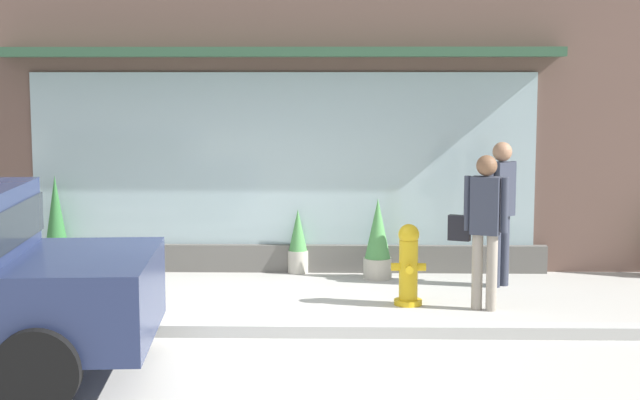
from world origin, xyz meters
TOP-DOWN VIEW (x-y plane):
  - ground_plane at (0.00, 0.00)m, footprint 60.00×60.00m
  - curb_strip at (0.00, -0.20)m, footprint 14.00×0.24m
  - storefront at (0.00, 3.19)m, footprint 14.00×0.81m
  - fire_hydrant at (1.55, 1.13)m, footprint 0.39×0.35m
  - pedestrian_with_handbag at (2.34, 0.91)m, footprint 0.63×0.36m
  - pedestrian_passerby at (2.73, 2.12)m, footprint 0.39×0.34m
  - potted_plant_corner_tall at (-2.91, 2.82)m, footprint 0.36×0.36m
  - potted_plant_low_front at (0.23, 2.88)m, footprint 0.27×0.27m
  - potted_plant_window_left at (1.26, 2.55)m, footprint 0.36×0.36m

SIDE VIEW (x-z plane):
  - ground_plane at x=0.00m, z-range 0.00..0.00m
  - curb_strip at x=0.00m, z-range 0.00..0.12m
  - potted_plant_low_front at x=0.23m, z-range -0.02..0.82m
  - fire_hydrant at x=1.55m, z-range 0.00..0.92m
  - potted_plant_window_left at x=1.26m, z-range -0.02..1.00m
  - potted_plant_corner_tall at x=-2.91m, z-range -0.02..1.26m
  - pedestrian_with_handbag at x=2.34m, z-range 0.14..1.85m
  - pedestrian_passerby at x=2.73m, z-range 0.16..1.93m
  - storefront at x=0.00m, z-range -0.05..4.68m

